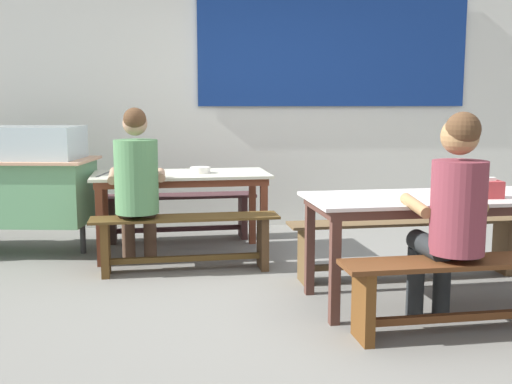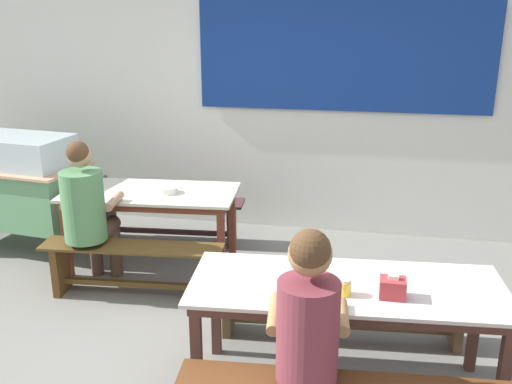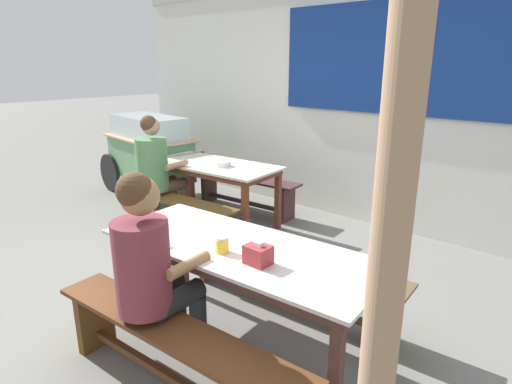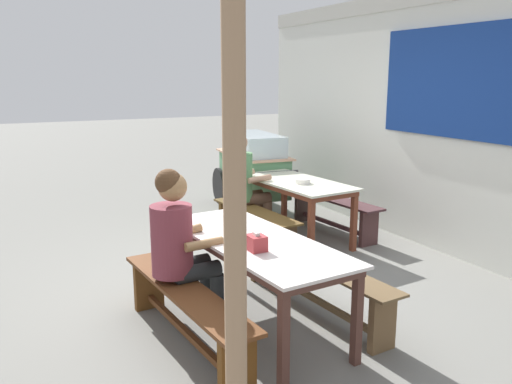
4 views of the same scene
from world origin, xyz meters
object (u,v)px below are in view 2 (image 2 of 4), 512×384
object	(u,v)px
bench_near_back	(341,302)
soup_bowl	(167,190)
bench_far_back	(169,214)
person_left_back_turned	(87,208)
dining_table_far	(151,199)
dining_table_near	(346,295)
condiment_jar	(344,287)
tissue_box	(393,288)
person_near_front	(308,327)
bench_far_front	(133,264)
food_cart	(10,182)

from	to	relation	value
bench_near_back	soup_bowl	bearing A→B (deg)	151.27
bench_far_back	person_left_back_turned	bearing A→B (deg)	-103.63
dining_table_far	dining_table_near	xyz separation A→B (m)	(1.81, -1.48, 0.01)
dining_table_far	condiment_jar	world-z (taller)	condiment_jar
condiment_jar	tissue_box	bearing A→B (deg)	5.58
dining_table_far	bench_far_back	distance (m)	0.69
dining_table_far	tissue_box	size ratio (longest dim) A/B	11.00
person_near_front	dining_table_near	bearing A→B (deg)	72.49
dining_table_far	person_near_front	size ratio (longest dim) A/B	1.22
bench_far_front	bench_near_back	distance (m)	1.74
dining_table_far	person_near_front	bearing A→B (deg)	-50.93
bench_far_front	person_near_front	distance (m)	2.19
person_near_front	condiment_jar	bearing A→B (deg)	68.49
bench_near_back	food_cart	world-z (taller)	food_cart
bench_near_back	dining_table_far	bearing A→B (deg)	153.09
bench_far_back	soup_bowl	xyz separation A→B (m)	(0.22, -0.61, 0.46)
dining_table_near	bench_far_front	size ratio (longest dim) A/B	1.26
bench_far_back	bench_far_front	size ratio (longest dim) A/B	1.02
dining_table_near	soup_bowl	bearing A→B (deg)	138.37
bench_far_back	food_cart	world-z (taller)	food_cart
bench_far_front	condiment_jar	world-z (taller)	condiment_jar
bench_far_back	bench_far_front	xyz separation A→B (m)	(0.10, -1.17, -0.01)
bench_far_front	person_left_back_turned	world-z (taller)	person_left_back_turned
bench_far_front	person_near_front	xyz separation A→B (m)	(1.59, -1.43, 0.46)
dining_table_far	dining_table_near	bearing A→B (deg)	-39.27
bench_near_back	person_near_front	size ratio (longest dim) A/B	1.44
bench_far_back	bench_near_back	xyz separation A→B (m)	(1.81, -1.48, -0.01)
bench_far_back	person_left_back_turned	distance (m)	1.25
dining_table_near	condiment_jar	size ratio (longest dim) A/B	19.15
bench_far_back	condiment_jar	world-z (taller)	condiment_jar
person_near_front	bench_far_back	bearing A→B (deg)	122.98
bench_near_back	food_cart	distance (m)	3.48
dining_table_far	bench_near_back	bearing A→B (deg)	-26.91
bench_near_back	tissue_box	distance (m)	0.91
bench_far_back	person_left_back_turned	xyz separation A→B (m)	(-0.28, -1.14, 0.43)
tissue_box	dining_table_far	bearing A→B (deg)	142.43
bench_near_back	person_left_back_turned	world-z (taller)	person_left_back_turned
dining_table_near	person_near_front	bearing A→B (deg)	-107.51
food_cart	soup_bowl	xyz separation A→B (m)	(1.69, -0.20, 0.08)
dining_table_near	person_near_front	size ratio (longest dim) A/B	1.47
dining_table_near	bench_near_back	xyz separation A→B (m)	(-0.05, 0.59, -0.37)
food_cart	soup_bowl	size ratio (longest dim) A/B	10.28
dining_table_near	bench_far_front	xyz separation A→B (m)	(-1.76, 0.89, -0.37)
person_near_front	soup_bowl	bearing A→B (deg)	126.35
food_cart	person_left_back_turned	world-z (taller)	person_left_back_turned
dining_table_near	bench_far_front	bearing A→B (deg)	153.06
dining_table_far	condiment_jar	size ratio (longest dim) A/B	15.95
bench_far_back	person_left_back_turned	world-z (taller)	person_left_back_turned
dining_table_far	bench_far_back	bearing A→B (deg)	94.96
dining_table_near	tissue_box	distance (m)	0.31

